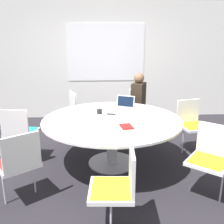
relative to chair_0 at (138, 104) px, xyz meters
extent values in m
plane|color=black|center=(-0.65, -1.59, -0.52)|extent=(16.00, 16.00, 0.00)
cube|color=silver|center=(-0.65, 0.93, 0.83)|extent=(8.00, 0.06, 2.70)
cube|color=white|center=(-0.65, 0.89, 1.03)|extent=(1.80, 0.01, 1.30)
cylinder|color=#B7B7BC|center=(-0.65, -1.59, -0.51)|extent=(0.72, 0.72, 0.02)
cylinder|color=#B7B7BC|center=(-0.65, -1.59, -0.17)|extent=(0.16, 0.16, 0.67)
cylinder|color=white|center=(-0.65, -1.59, 0.18)|extent=(2.03, 2.03, 0.03)
cube|color=white|center=(0.06, -0.03, -0.07)|extent=(0.56, 0.57, 0.04)
cube|color=olive|center=(0.06, -0.03, -0.05)|extent=(0.50, 0.51, 0.01)
cube|color=white|center=(-0.12, 0.05, 0.15)|extent=(0.20, 0.39, 0.40)
cylinder|color=silver|center=(0.14, 0.14, -0.31)|extent=(0.02, 0.02, 0.43)
cylinder|color=silver|center=(-0.01, -0.19, -0.31)|extent=(0.02, 0.02, 0.43)
cube|color=white|center=(-1.15, -0.27, -0.07)|extent=(0.55, 0.56, 0.04)
cube|color=#4C5156|center=(-1.15, -0.27, -0.05)|extent=(0.48, 0.49, 0.01)
cube|color=white|center=(-1.33, -0.34, 0.15)|extent=(0.18, 0.40, 0.40)
cylinder|color=silver|center=(-1.21, -0.10, -0.31)|extent=(0.02, 0.02, 0.43)
cylinder|color=silver|center=(-1.08, -0.44, -0.31)|extent=(0.02, 0.02, 0.43)
cube|color=white|center=(-2.04, -1.37, -0.07)|extent=(0.50, 0.48, 0.04)
cube|color=teal|center=(-2.04, -1.37, -0.05)|extent=(0.44, 0.43, 0.01)
cube|color=white|center=(-2.07, -1.56, 0.15)|extent=(0.42, 0.10, 0.40)
cylinder|color=silver|center=(-2.22, -1.34, -0.31)|extent=(0.02, 0.02, 0.43)
cylinder|color=silver|center=(-1.86, -1.39, -0.31)|extent=(0.02, 0.02, 0.43)
cube|color=white|center=(-1.79, -2.41, -0.07)|extent=(0.60, 0.60, 0.04)
cube|color=red|center=(-1.79, -2.41, -0.05)|extent=(0.53, 0.53, 0.01)
cube|color=white|center=(-1.68, -2.57, 0.15)|extent=(0.36, 0.27, 0.40)
cylinder|color=silver|center=(-1.94, -2.51, -0.31)|extent=(0.02, 0.02, 0.43)
cylinder|color=silver|center=(-1.64, -2.30, -0.31)|extent=(0.02, 0.02, 0.43)
cube|color=white|center=(-0.74, -2.99, -0.07)|extent=(0.45, 0.47, 0.04)
cube|color=olive|center=(-0.74, -2.99, -0.05)|extent=(0.39, 0.41, 0.01)
cube|color=white|center=(-0.54, -3.01, 0.15)|extent=(0.06, 0.42, 0.40)
cylinder|color=silver|center=(-0.75, -3.17, -0.31)|extent=(0.02, 0.02, 0.43)
cylinder|color=silver|center=(-0.72, -2.81, -0.31)|extent=(0.02, 0.02, 0.43)
cube|color=white|center=(0.43, -2.50, -0.07)|extent=(0.61, 0.61, 0.04)
cube|color=gold|center=(0.43, -2.50, -0.05)|extent=(0.53, 0.53, 0.01)
cube|color=white|center=(0.55, -2.35, 0.15)|extent=(0.34, 0.29, 0.40)
cylinder|color=silver|center=(0.57, -2.62, -0.31)|extent=(0.02, 0.02, 0.43)
cylinder|color=silver|center=(0.29, -2.38, -0.31)|extent=(0.02, 0.02, 0.43)
cube|color=white|center=(0.73, -1.26, -0.07)|extent=(0.52, 0.51, 0.04)
cube|color=gold|center=(0.73, -1.26, -0.05)|extent=(0.46, 0.45, 0.01)
cube|color=white|center=(0.68, -1.07, 0.15)|extent=(0.41, 0.13, 0.40)
cylinder|color=silver|center=(0.90, -1.22, -0.31)|extent=(0.02, 0.02, 0.43)
cylinder|color=silver|center=(0.55, -1.30, -0.31)|extent=(0.02, 0.02, 0.43)
cylinder|color=#2D2319|center=(0.09, -0.21, -0.29)|extent=(0.10, 0.10, 0.47)
cylinder|color=#2D2319|center=(0.02, -0.37, -0.29)|extent=(0.10, 0.10, 0.47)
cube|color=#2D2319|center=(-0.04, -0.25, 0.22)|extent=(0.35, 0.42, 0.55)
sphere|color=brown|center=(-0.04, -0.25, 0.60)|extent=(0.20, 0.20, 0.20)
cube|color=silver|center=(-0.42, -1.10, 0.21)|extent=(0.37, 0.33, 0.02)
cube|color=silver|center=(-0.38, -1.00, 0.31)|extent=(0.30, 0.17, 0.20)
cube|color=black|center=(-0.38, -1.01, 0.31)|extent=(0.27, 0.15, 0.17)
cube|color=maroon|center=(-0.48, -1.98, 0.21)|extent=(0.18, 0.23, 0.02)
cylinder|color=black|center=(-0.83, -1.32, 0.24)|extent=(0.08, 0.08, 0.08)
cube|color=black|center=(-0.64, -1.37, 0.20)|extent=(0.15, 0.11, 0.01)
camera|label=1|loc=(-0.85, -5.07, 1.30)|focal=40.00mm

